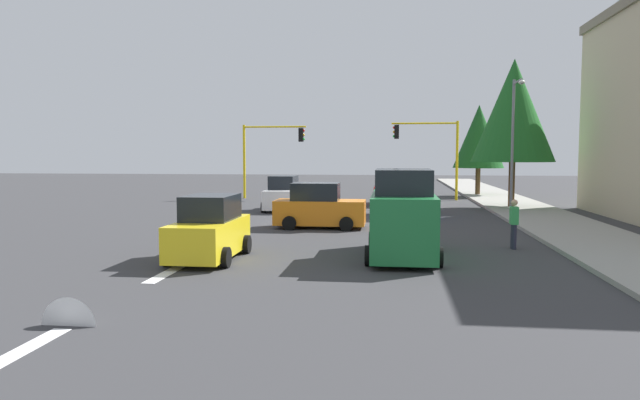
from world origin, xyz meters
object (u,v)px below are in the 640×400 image
(tree_roadside_far, at_px, (479,137))
(car_red, at_px, (388,191))
(car_blue, at_px, (400,199))
(traffic_signal_far_left, at_px, (430,144))
(street_lamp_curbside, at_px, (514,132))
(pedestrian_crossing, at_px, (514,222))
(delivery_van_green, at_px, (403,217))
(car_yellow, at_px, (210,230))
(car_white, at_px, (283,195))
(traffic_signal_far_right, at_px, (270,146))
(car_orange, at_px, (319,207))
(tree_roadside_mid, at_px, (514,111))

(tree_roadside_far, bearing_deg, car_red, -39.22)
(tree_roadside_far, xyz_separation_m, car_blue, (15.03, -6.01, -3.59))
(traffic_signal_far_left, xyz_separation_m, car_red, (4.15, -2.82, -2.97))
(car_blue, bearing_deg, street_lamp_curbside, 96.38)
(car_blue, xyz_separation_m, pedestrian_crossing, (9.74, 3.70, 0.01))
(traffic_signal_far_left, relative_size, delivery_van_green, 1.14)
(delivery_van_green, relative_size, car_red, 1.22)
(car_yellow, height_order, pedestrian_crossing, car_yellow)
(traffic_signal_far_left, distance_m, car_white, 12.56)
(traffic_signal_far_right, distance_m, pedestrian_crossing, 24.57)
(traffic_signal_far_right, bearing_deg, traffic_signal_far_left, 90.00)
(tree_roadside_far, height_order, car_yellow, tree_roadside_far)
(car_yellow, bearing_deg, street_lamp_curbside, 139.14)
(car_orange, bearing_deg, traffic_signal_far_right, -160.88)
(delivery_van_green, distance_m, car_white, 15.81)
(traffic_signal_far_left, bearing_deg, car_yellow, -18.83)
(traffic_signal_far_right, xyz_separation_m, street_lamp_curbside, (10.39, 14.83, 0.60))
(tree_roadside_mid, height_order, car_white, tree_roadside_mid)
(traffic_signal_far_left, distance_m, car_red, 5.83)
(car_red, bearing_deg, car_blue, 5.40)
(traffic_signal_far_right, height_order, car_red, traffic_signal_far_right)
(traffic_signal_far_right, xyz_separation_m, tree_roadside_far, (-4.00, 15.13, 0.74))
(street_lamp_curbside, relative_size, pedestrian_crossing, 4.12)
(car_blue, height_order, pedestrian_crossing, car_blue)
(tree_roadside_mid, distance_m, car_white, 14.16)
(traffic_signal_far_right, bearing_deg, street_lamp_curbside, 54.99)
(car_blue, bearing_deg, car_red, -174.60)
(delivery_van_green, distance_m, car_red, 18.78)
(traffic_signal_far_right, distance_m, car_red, 9.86)
(tree_roadside_mid, bearing_deg, street_lamp_curbside, -10.33)
(car_blue, distance_m, pedestrian_crossing, 10.42)
(traffic_signal_far_right, distance_m, street_lamp_curbside, 18.12)
(street_lamp_curbside, xyz_separation_m, tree_roadside_mid, (-4.39, 0.80, 1.36))
(tree_roadside_far, xyz_separation_m, car_red, (8.15, -6.65, -3.59))
(tree_roadside_mid, relative_size, car_blue, 2.20)
(traffic_signal_far_left, height_order, car_white, traffic_signal_far_left)
(tree_roadside_mid, distance_m, car_red, 8.82)
(street_lamp_curbside, xyz_separation_m, car_orange, (5.61, -9.28, -3.45))
(traffic_signal_far_right, distance_m, delivery_van_green, 24.76)
(car_red, bearing_deg, car_orange, -13.89)
(traffic_signal_far_left, xyz_separation_m, pedestrian_crossing, (20.77, 1.53, -2.96))
(tree_roadside_far, xyz_separation_m, car_orange, (20.00, -9.58, -3.59))
(street_lamp_curbside, distance_m, delivery_van_green, 14.14)
(traffic_signal_far_left, xyz_separation_m, car_white, (8.51, -8.74, -2.98))
(tree_roadside_far, relative_size, delivery_van_green, 1.43)
(tree_roadside_far, height_order, car_orange, tree_roadside_far)
(traffic_signal_far_left, height_order, car_blue, traffic_signal_far_left)
(street_lamp_curbside, relative_size, car_red, 1.77)
(tree_roadside_mid, xyz_separation_m, car_yellow, (17.90, -12.49, -4.81))
(traffic_signal_far_left, relative_size, tree_roadside_mid, 0.63)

